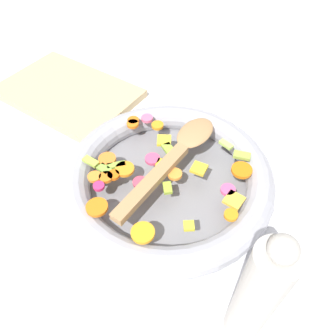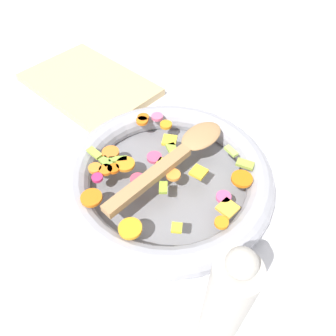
{
  "view_description": "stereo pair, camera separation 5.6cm",
  "coord_description": "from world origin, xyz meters",
  "views": [
    {
      "loc": [
        -0.2,
        0.31,
        0.48
      ],
      "look_at": [
        0.0,
        0.0,
        0.05
      ],
      "focal_mm": 35.0,
      "sensor_mm": 36.0,
      "label": 1
    },
    {
      "loc": [
        -0.25,
        0.27,
        0.48
      ],
      "look_at": [
        0.0,
        0.0,
        0.05
      ],
      "focal_mm": 35.0,
      "sensor_mm": 36.0,
      "label": 2
    }
  ],
  "objects": [
    {
      "name": "wooden_spoon",
      "position": [
        -0.0,
        -0.03,
        0.06
      ],
      "size": [
        0.06,
        0.27,
        0.01
      ],
      "color": "#A87F51",
      "rests_on": "chopped_vegetables"
    },
    {
      "name": "skillet",
      "position": [
        0.0,
        0.0,
        0.02
      ],
      "size": [
        0.38,
        0.38,
        0.05
      ],
      "color": "slate",
      "rests_on": "ground_plane"
    },
    {
      "name": "cutting_board",
      "position": [
        0.35,
        -0.09,
        0.01
      ],
      "size": [
        0.31,
        0.21,
        0.02
      ],
      "color": "tan",
      "rests_on": "ground_plane"
    },
    {
      "name": "chopped_vegetables",
      "position": [
        0.01,
        0.01,
        0.05
      ],
      "size": [
        0.28,
        0.28,
        0.01
      ],
      "color": "orange",
      "rests_on": "skillet"
    },
    {
      "name": "ground_plane",
      "position": [
        0.0,
        0.0,
        0.0
      ],
      "size": [
        4.0,
        4.0,
        0.0
      ],
      "primitive_type": "plane",
      "color": "silver"
    },
    {
      "name": "pepper_mill",
      "position": [
        -0.22,
        0.14,
        0.11
      ],
      "size": [
        0.05,
        0.05,
        0.23
      ],
      "color": "#B2ADA3",
      "rests_on": "ground_plane"
    }
  ]
}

